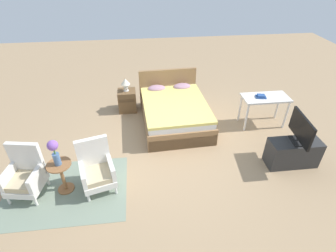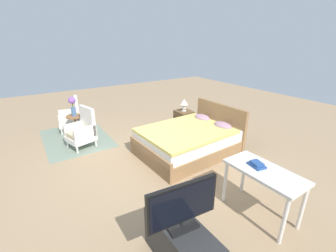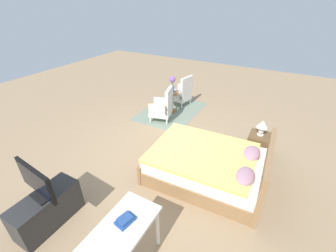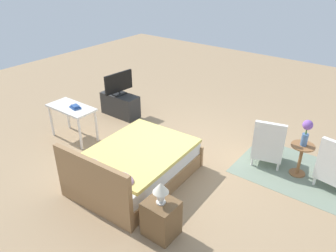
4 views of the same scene
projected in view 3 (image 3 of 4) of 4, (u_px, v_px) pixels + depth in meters
ground_plane at (165, 157)px, 4.83m from camera, size 16.00×16.00×0.00m
floor_rug at (171, 111)px, 6.72m from camera, size 2.10×1.50×0.01m
bed at (208, 166)px, 4.11m from camera, size 1.57×2.12×0.96m
armchair_by_window_left at (182, 93)px, 6.95m from camera, size 0.63×0.63×0.92m
armchair_by_window_right at (163, 107)px, 6.07m from camera, size 0.66×0.66×0.92m
side_table at (172, 100)px, 6.52m from camera, size 0.40×0.40×0.60m
flower_vase at (172, 83)px, 6.27m from camera, size 0.17×0.17×0.48m
nightstand at (257, 146)px, 4.68m from camera, size 0.44×0.41×0.56m
table_lamp at (262, 126)px, 4.44m from camera, size 0.22×0.22×0.33m
tv_stand at (47, 209)px, 3.31m from camera, size 0.96×0.40×0.54m
tv_flatscreen at (36, 182)px, 3.03m from camera, size 0.23×0.79×0.54m
vanity_desk at (120, 236)px, 2.56m from camera, size 1.04×0.52×0.73m
book_stack at (125, 220)px, 2.59m from camera, size 0.25×0.19×0.06m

